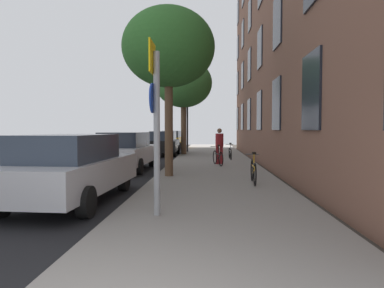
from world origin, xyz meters
TOP-DOWN VIEW (x-y plane):
  - ground_plane at (-2.40, 15.00)m, footprint 41.80×41.80m
  - road_asphalt at (-4.50, 15.00)m, footprint 7.00×38.00m
  - sidewalk at (1.10, 15.00)m, footprint 4.20×38.00m
  - building_facade at (3.69, 14.50)m, footprint 0.56×27.00m
  - sign_post at (-0.12, 4.00)m, footprint 0.15×0.60m
  - traffic_light at (-0.77, 22.01)m, footprint 0.43×0.24m
  - tree_near at (-0.50, 9.28)m, footprint 3.21×3.21m
  - tree_far at (-0.78, 19.80)m, footprint 3.80×3.80m
  - bicycle_0 at (2.24, 7.81)m, footprint 0.42×1.63m
  - bicycle_1 at (1.32, 12.85)m, footprint 0.56×1.63m
  - bicycle_2 at (2.07, 15.83)m, footprint 0.42×1.61m
  - pedestrian_0 at (1.40, 13.40)m, footprint 0.43×0.43m
  - car_0 at (-2.36, 5.46)m, footprint 2.10×4.57m
  - car_1 at (-2.61, 11.60)m, footprint 2.01×4.47m
  - car_2 at (-2.14, 19.94)m, footprint 1.96×4.41m
  - car_3 at (-2.46, 27.81)m, footprint 1.92×4.03m

SIDE VIEW (x-z plane):
  - ground_plane at x=-2.40m, z-range 0.00..0.00m
  - road_asphalt at x=-4.50m, z-range 0.00..0.01m
  - sidewalk at x=1.10m, z-range 0.00..0.12m
  - bicycle_2 at x=2.07m, z-range 0.02..0.93m
  - bicycle_1 at x=1.32m, z-range 0.02..0.96m
  - bicycle_0 at x=2.24m, z-range 0.01..0.97m
  - car_3 at x=-2.46m, z-range 0.03..1.65m
  - car_2 at x=-2.14m, z-range 0.03..1.65m
  - car_1 at x=-2.61m, z-range 0.03..1.65m
  - car_0 at x=-2.36m, z-range 0.03..1.65m
  - pedestrian_0 at x=1.40m, z-range 0.24..1.93m
  - sign_post at x=-0.12m, z-range 0.37..3.63m
  - traffic_light at x=-0.77m, z-range 0.79..4.39m
  - tree_near at x=-0.50m, z-range 1.64..7.46m
  - tree_far at x=-0.78m, z-range 1.64..7.96m
  - building_facade at x=3.69m, z-range 0.02..13.33m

